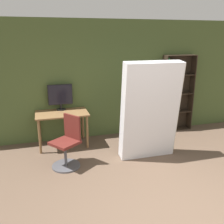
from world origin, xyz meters
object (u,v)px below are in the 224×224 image
mattress_near (150,111)px  bookshelf (173,94)px  monitor (60,96)px  office_chair (67,146)px

mattress_near → bookshelf: bearing=46.9°
monitor → bookshelf: size_ratio=0.30×
monitor → mattress_near: bearing=-38.8°
bookshelf → mattress_near: mattress_near is taller
bookshelf → monitor: bearing=-179.5°
monitor → mattress_near: (1.58, -1.27, -0.12)m
monitor → bookshelf: bearing=0.5°
mattress_near → office_chair: bearing=176.7°
monitor → office_chair: (-0.01, -1.17, -0.68)m
monitor → mattress_near: size_ratio=0.30×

